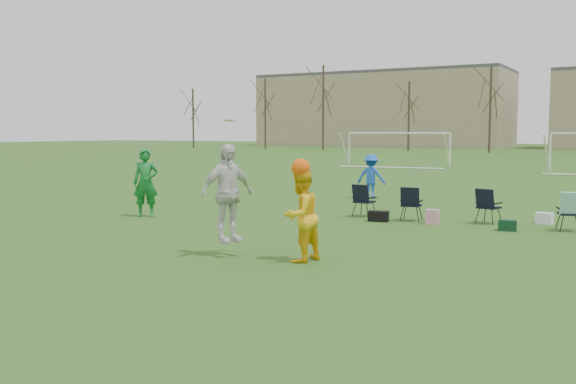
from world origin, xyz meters
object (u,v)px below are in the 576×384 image
Objects in this scene: fielder_blue at (371,176)px; center_contest at (263,203)px; goal_left at (398,140)px; fielder_green_near at (146,183)px.

center_contest is at bearing 95.73° from fielder_blue.
center_contest is 0.38× the size of goal_left.
center_contest reaches higher than fielder_blue.
fielder_blue is at bearing 101.89° from center_contest.
fielder_blue is 0.60× the size of center_contest.
fielder_green_near is 8.98m from fielder_blue.
center_contest is at bearing -61.33° from fielder_green_near.
center_contest is (6.35, -3.69, 0.10)m from fielder_green_near.
goal_left is at bearing 64.07° from fielder_green_near.
fielder_green_near is 29.42m from goal_left.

